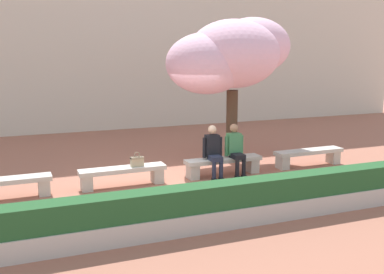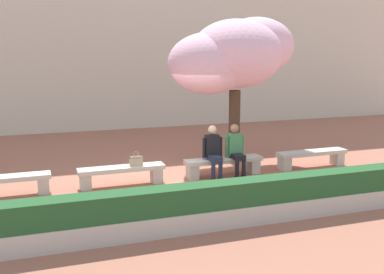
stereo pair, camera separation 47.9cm
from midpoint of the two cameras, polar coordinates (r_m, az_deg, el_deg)
ground_plane at (r=10.93m, az=-0.95°, el=-5.52°), size 100.00×100.00×0.00m
building_facade at (r=20.03m, az=-10.06°, el=16.49°), size 28.00×4.00×10.23m
stone_bench_west_end at (r=10.36m, az=-21.76°, el=-5.44°), size 2.01×0.44×0.45m
stone_bench_near_west at (r=10.53m, az=-7.63°, el=-4.49°), size 2.01×0.44×0.45m
stone_bench_center at (r=11.30m, az=5.26°, el=-3.39°), size 2.01×0.44×0.45m
stone_bench_near_east at (r=12.55m, az=16.02°, el=-2.33°), size 2.01×0.44×0.45m
person_seated_left at (r=11.04m, az=3.96°, el=-1.63°), size 0.51×0.70×1.29m
person_seated_right at (r=11.29m, az=6.79°, el=-1.41°), size 0.51×0.69×1.29m
handbag at (r=10.51m, az=-5.83°, el=-2.96°), size 0.30×0.15×0.34m
cherry_tree_main at (r=12.47m, az=6.34°, el=10.28°), size 3.66×2.67×4.02m
planter_hedge_foreground at (r=8.12m, az=5.80°, el=-8.53°), size 13.88×0.50×0.80m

